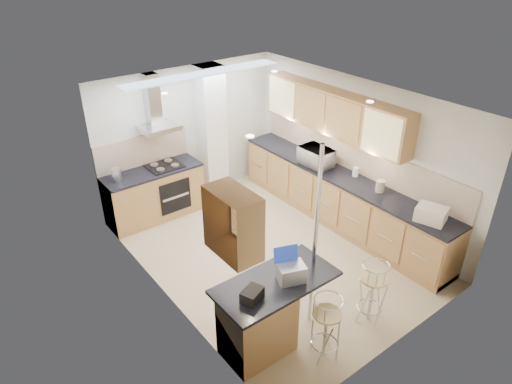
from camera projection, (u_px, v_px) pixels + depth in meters
ground at (271, 252)px, 7.31m from camera, size 4.80×4.80×0.00m
room_shell at (273, 151)px, 6.99m from camera, size 3.64×4.84×2.51m
right_counter at (339, 198)px, 7.88m from camera, size 0.63×4.40×0.92m
back_counter at (154, 193)px, 8.03m from camera, size 1.70×0.63×0.92m
peninsula at (275, 311)px, 5.47m from camera, size 1.47×0.72×0.94m
microwave at (316, 157)px, 7.90m from camera, size 0.41×0.59×0.32m
laptop at (291, 273)px, 5.21m from camera, size 0.37×0.32×0.21m
bag at (252, 295)px, 4.95m from camera, size 0.29×0.25×0.13m
bar_stool_near at (326, 328)px, 5.28m from camera, size 0.37×0.37×0.88m
bar_stool_end at (372, 293)px, 5.80m from camera, size 0.52×0.52×0.90m
jar_a at (303, 150)px, 8.32m from camera, size 0.14×0.14×0.19m
jar_b at (321, 158)px, 8.03m from camera, size 0.12×0.12×0.17m
jar_c at (380, 186)px, 7.10m from camera, size 0.16×0.16×0.19m
jar_d at (356, 172)px, 7.58m from camera, size 0.12×0.12×0.15m
bread_bin at (431, 214)px, 6.36m from camera, size 0.42×0.48×0.21m
kettle at (116, 174)px, 7.43m from camera, size 0.16×0.16×0.22m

